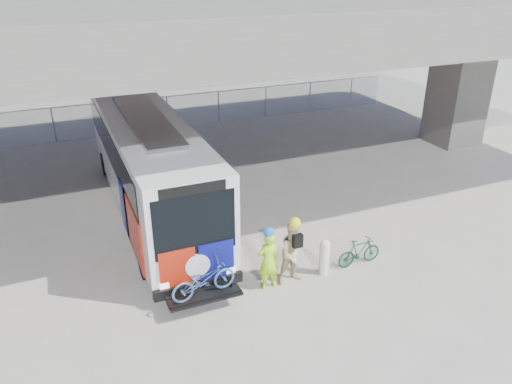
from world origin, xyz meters
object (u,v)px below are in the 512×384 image
bollard (324,256)px  bike_parked (359,252)px  cyclist_hivis (268,259)px  bus (148,157)px  cyclist_tan (294,252)px

bollard → bike_parked: (1.25, -0.00, -0.16)m
bollard → cyclist_hivis: bearing=180.0°
bus → cyclist_hivis: size_ratio=6.53×
bus → bollard: (3.84, -6.32, -1.49)m
cyclist_hivis → bollard: bearing=174.8°
cyclist_hivis → bus: bearing=-77.7°
bike_parked → cyclist_hivis: bearing=88.5°
bus → bollard: size_ratio=11.27×
bus → cyclist_tan: (2.81, -6.32, -1.11)m
bollard → bus: bearing=121.3°
cyclist_hivis → bike_parked: cyclist_hivis is taller
bus → bike_parked: bearing=-51.1°
cyclist_tan → bike_parked: size_ratio=1.40×
cyclist_tan → bike_parked: 2.35m
cyclist_hivis → cyclist_tan: 0.81m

